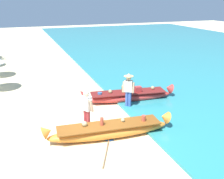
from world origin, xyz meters
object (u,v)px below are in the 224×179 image
Objects in this scene: boat_orange_foreground at (109,130)px; boat_red_midground at (128,96)px; paddle at (107,148)px; person_vendor_hatted at (128,88)px; person_tourist_customer at (87,109)px.

boat_red_midground is (2.06, 2.97, -0.00)m from boat_orange_foreground.
boat_orange_foreground is 0.82m from paddle.
paddle is (-2.39, -3.67, -0.25)m from boat_red_midground.
boat_red_midground is 1.10m from person_vendor_hatted.
person_vendor_hatted is 2.81m from person_tourist_customer.
boat_red_midground is at bearing 40.29° from person_tourist_customer.
person_tourist_customer is 1.00× the size of paddle.
boat_red_midground is 2.79× the size of person_tourist_customer.
boat_orange_foreground is 3.61m from boat_red_midground.
boat_orange_foreground is at bearing -45.79° from person_tourist_customer.
boat_red_midground is 3.61m from person_tourist_customer.
person_vendor_hatted is 0.99× the size of person_tourist_customer.
boat_orange_foreground is at bearing -128.08° from person_vendor_hatted.
person_tourist_customer reaches higher than boat_orange_foreground.
boat_orange_foreground is 1.02× the size of boat_red_midground.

